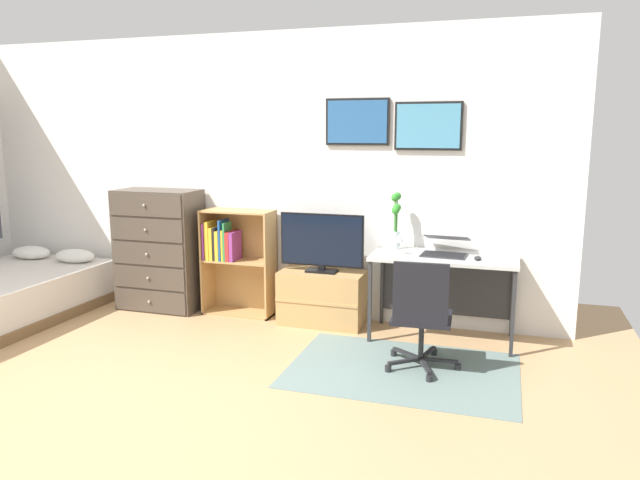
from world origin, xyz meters
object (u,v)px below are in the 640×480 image
dresser (159,250)px  television (322,243)px  bookshelf (232,254)px  tv_stand (322,298)px  wine_glass (399,239)px  office_chair (421,313)px  bamboo_vase (396,221)px  desk (444,269)px  laptop (446,247)px  computer_mouse (478,258)px

dresser → television: (1.72, -0.01, 0.17)m
bookshelf → tv_stand: (0.94, -0.06, -0.34)m
bookshelf → wine_glass: size_ratio=5.74×
office_chair → bamboo_vase: size_ratio=1.69×
bookshelf → bamboo_vase: (1.60, 0.02, 0.40)m
tv_stand → office_chair: size_ratio=0.91×
wine_glass → tv_stand: bearing=169.3°
desk → bookshelf: bearing=178.1°
bookshelf → television: (0.94, -0.08, 0.18)m
tv_stand → bamboo_vase: 1.00m
office_chair → laptop: bearing=81.3°
bamboo_vase → wine_glass: bearing=-71.7°
office_chair → dresser: bearing=159.8°
dresser → wine_glass: (2.45, -0.12, 0.27)m
laptop → wine_glass: 0.41m
wine_glass → bookshelf: bearing=173.4°
television → desk: 1.12m
television → tv_stand: bearing=90.0°
television → computer_mouse: 1.40m
bookshelf → office_chair: size_ratio=1.20×
television → wine_glass: bearing=-9.0°
office_chair → wine_glass: size_ratio=4.78×
office_chair → computer_mouse: (0.36, 0.68, 0.30)m
dresser → desk: size_ratio=0.99×
bookshelf → television: bearing=-4.7°
desk → laptop: (0.00, -0.01, 0.20)m
dresser → computer_mouse: size_ratio=11.63×
laptop → computer_mouse: size_ratio=4.11×
office_chair → wine_glass: (-0.30, 0.72, 0.42)m
television → computer_mouse: television is taller
wine_glass → computer_mouse: bearing=-3.0°
television → laptop: television is taller
wine_glass → desk: bearing=18.5°
computer_mouse → wine_glass: bearing=177.0°
tv_stand → laptop: (1.11, -0.02, 0.55)m
desk → wine_glass: wine_glass is taller
television → desk: size_ratio=0.65×
dresser → desk: bearing=0.1°
laptop → wine_glass: wine_glass is taller
tv_stand → desk: desk is taller
bookshelf → office_chair: (1.98, -0.91, -0.14)m
bamboo_vase → wine_glass: 0.25m
tv_stand → dresser: bearing=-179.5°
dresser → desk: 2.83m
television → laptop: 1.11m
dresser → bamboo_vase: (2.38, 0.09, 0.39)m
bookshelf → bamboo_vase: bearing=0.8°
laptop → television: bearing=-176.3°
wine_glass → television: bearing=171.0°
desk → television: bearing=-179.4°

